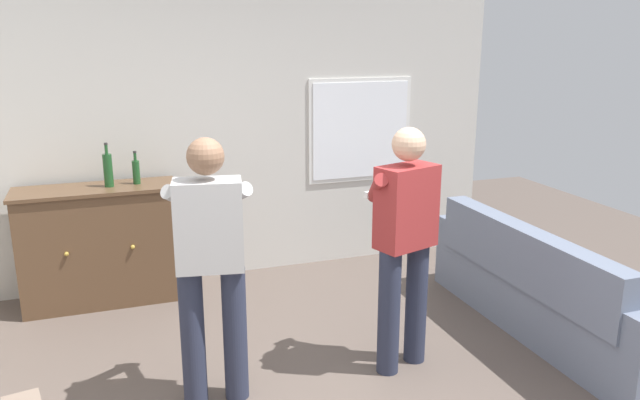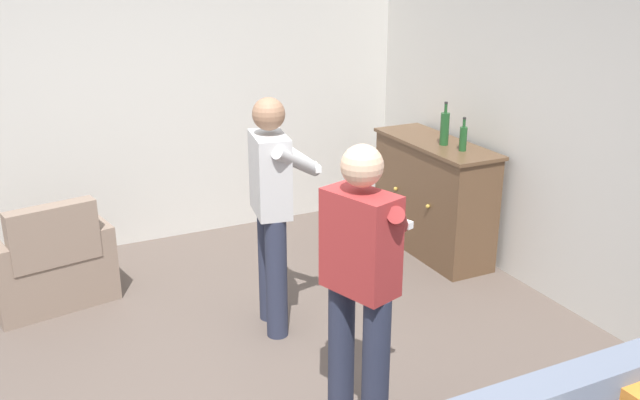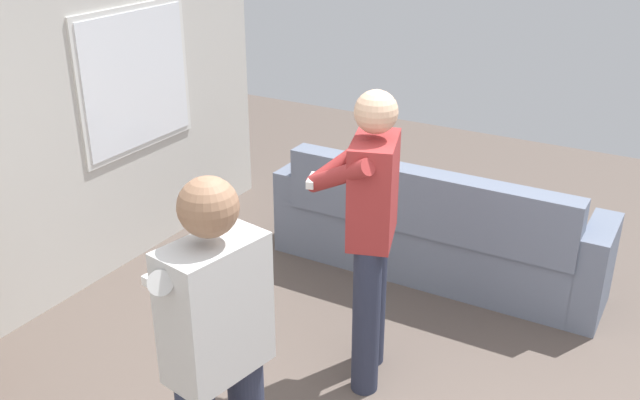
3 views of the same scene
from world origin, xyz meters
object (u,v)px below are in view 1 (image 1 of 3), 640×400
object	(u,v)px
bottle_wine_green	(136,171)
bottle_liquor_amber	(108,170)
couch	(540,291)
person_standing_left	(210,259)
sideboard_cabinet	(100,245)
person_standing_right	(404,238)

from	to	relation	value
bottle_wine_green	bottle_liquor_amber	xyz separation A→B (m)	(-0.22, -0.03, 0.04)
couch	person_standing_left	bearing A→B (deg)	-178.34
sideboard_cabinet	bottle_liquor_amber	bearing A→B (deg)	-3.63
person_standing_right	bottle_liquor_amber	bearing A→B (deg)	135.04
couch	bottle_liquor_amber	size ratio (longest dim) A/B	6.39
couch	bottle_wine_green	size ratio (longest dim) A/B	8.37
bottle_wine_green	bottle_liquor_amber	bearing A→B (deg)	-173.04
bottle_liquor_amber	person_standing_left	world-z (taller)	person_standing_left
bottle_liquor_amber	person_standing_right	xyz separation A→B (m)	(1.82, -1.82, -0.23)
bottle_wine_green	person_standing_left	distance (m)	1.86
sideboard_cabinet	person_standing_left	size ratio (longest dim) A/B	0.79
bottle_liquor_amber	person_standing_right	size ratio (longest dim) A/B	0.22
bottle_wine_green	person_standing_right	size ratio (longest dim) A/B	0.17
person_standing_left	couch	bearing A→B (deg)	1.66
couch	person_standing_right	size ratio (longest dim) A/B	1.40
bottle_wine_green	person_standing_left	bearing A→B (deg)	-80.38
sideboard_cabinet	bottle_liquor_amber	world-z (taller)	bottle_liquor_amber
couch	person_standing_right	bearing A→B (deg)	-175.49
sideboard_cabinet	person_standing_left	world-z (taller)	person_standing_left
couch	bottle_wine_green	bearing A→B (deg)	148.29
couch	person_standing_left	size ratio (longest dim) A/B	1.40
couch	person_standing_right	distance (m)	1.37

